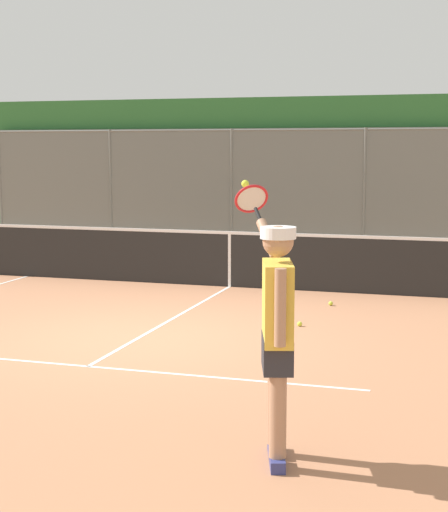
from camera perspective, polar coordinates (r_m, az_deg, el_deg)
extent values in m
plane|color=#B27551|center=(10.40, -5.96, -5.71)|extent=(60.00, 60.00, 0.00)
cube|color=white|center=(9.15, -9.47, -7.60)|extent=(6.15, 0.05, 0.01)
cube|color=white|center=(11.57, -3.46, -4.30)|extent=(0.05, 5.43, 0.01)
cylinder|color=slate|center=(18.92, 9.76, 4.54)|extent=(0.07, 0.07, 2.83)
cylinder|color=slate|center=(19.58, 0.53, 4.75)|extent=(0.07, 0.07, 2.83)
cylinder|color=slate|center=(20.69, -7.91, 4.83)|extent=(0.07, 0.07, 2.83)
cylinder|color=slate|center=(22.21, -15.34, 4.81)|extent=(0.07, 0.07, 2.83)
cylinder|color=slate|center=(19.17, 5.12, 8.77)|extent=(15.78, 0.05, 0.05)
cube|color=slate|center=(19.19, 5.07, 4.66)|extent=(15.78, 0.02, 2.83)
cube|color=#2D6B33|center=(19.81, 5.47, 5.81)|extent=(18.78, 0.90, 3.56)
cube|color=silver|center=(19.13, 4.91, 0.62)|extent=(16.78, 0.18, 0.15)
cube|color=black|center=(14.03, 0.40, -0.32)|extent=(10.02, 0.02, 0.91)
cube|color=white|center=(13.97, 0.40, 1.63)|extent=(10.02, 0.04, 0.05)
cube|color=white|center=(14.03, 0.40, -0.32)|extent=(0.05, 0.04, 0.91)
cube|color=navy|center=(6.31, 3.74, -14.19)|extent=(0.18, 0.28, 0.09)
cylinder|color=#A87A5B|center=(6.15, 3.78, -10.16)|extent=(0.13, 0.13, 0.84)
cube|color=navy|center=(6.57, 3.59, -13.27)|extent=(0.18, 0.28, 0.09)
cylinder|color=#A87A5B|center=(6.42, 3.63, -9.39)|extent=(0.13, 0.13, 0.84)
cube|color=#28282D|center=(6.19, 3.73, -6.76)|extent=(0.34, 0.49, 0.26)
cube|color=gold|center=(6.11, 3.76, -3.27)|extent=(0.35, 0.56, 0.61)
cylinder|color=#A87A5B|center=(5.80, 3.95, -3.61)|extent=(0.08, 0.08, 0.56)
cylinder|color=#A87A5B|center=(6.52, 3.10, 1.19)|extent=(0.29, 0.39, 0.31)
sphere|color=#A87A5B|center=(6.04, 3.80, 1.03)|extent=(0.23, 0.23, 0.23)
cylinder|color=white|center=(6.03, 3.80, 1.63)|extent=(0.33, 0.33, 0.09)
cube|color=white|center=(6.17, 3.73, 1.43)|extent=(0.25, 0.26, 0.02)
cylinder|color=black|center=(6.75, 2.41, 2.86)|extent=(0.12, 0.16, 0.13)
torus|color=red|center=(6.91, 1.93, 4.01)|extent=(0.35, 0.31, 0.26)
cylinder|color=silver|center=(6.91, 1.93, 4.01)|extent=(0.29, 0.25, 0.21)
sphere|color=#CCDB33|center=(7.08, 1.49, 5.06)|extent=(0.07, 0.07, 0.07)
sphere|color=#C1D138|center=(11.04, 5.31, -4.74)|extent=(0.07, 0.07, 0.07)
sphere|color=#C1D138|center=(12.52, 7.46, -3.30)|extent=(0.07, 0.07, 0.07)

